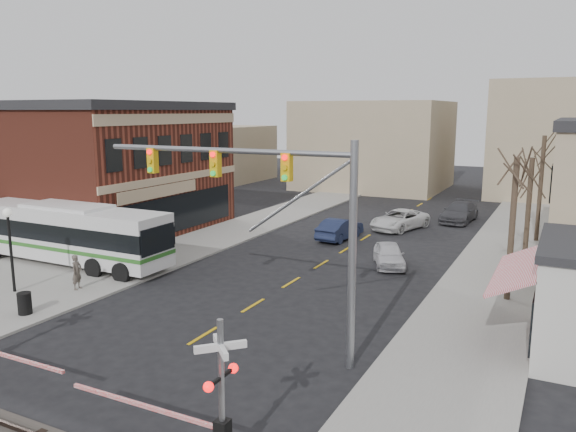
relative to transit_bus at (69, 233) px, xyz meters
The scene contains 18 objects.
ground 15.28m from the transit_bus, 29.04° to the right, with size 160.00×160.00×0.00m, color black.
sidewalk_west 13.32m from the transit_bus, 73.45° to the left, with size 5.00×60.00×0.12m, color gray.
sidewalk_east 26.10m from the transit_bus, 29.05° to the left, with size 5.00×60.00×0.12m, color gray.
brick_building 16.48m from the transit_bus, 147.82° to the left, with size 30.40×15.40×9.60m.
tree_east_a 24.26m from the transit_bus, 11.05° to the left, with size 0.28×0.28×6.75m.
tree_east_b 26.34m from the transit_bus, 23.86° to the left, with size 0.28×0.28×6.30m.
tree_east_c 30.64m from the transit_bus, 37.54° to the left, with size 0.28×0.28×7.20m.
transit_bus is the anchor object (origin of this frame).
traffic_signal_mast 17.92m from the transit_bus, 17.79° to the right, with size 10.60×0.30×8.00m.
rr_crossing_east 21.97m from the transit_bus, 33.71° to the right, with size 5.60×1.36×4.00m.
street_lamp 5.61m from the transit_bus, 70.99° to the right, with size 0.44×0.44×4.20m.
trash_bin 8.75m from the transit_bus, 54.98° to the right, with size 0.60×0.60×0.97m, color black.
car_a 18.80m from the transit_bus, 25.68° to the left, with size 1.62×4.03×1.37m, color silver.
car_b 17.83m from the transit_bus, 48.52° to the left, with size 1.60×4.58×1.51m, color #171E3A.
car_c 23.63m from the transit_bus, 51.72° to the left, with size 2.49×5.40×1.50m, color silver.
car_d 29.89m from the transit_bus, 52.59° to the left, with size 2.21×5.43×1.58m, color #3A3B3F.
pedestrian_near 5.62m from the transit_bus, 39.03° to the right, with size 0.65×0.42×1.77m, color #524A42.
pedestrian_far 4.02m from the transit_bus, 13.71° to the left, with size 0.75×0.59×1.55m, color #303D55.
Camera 1 is at (12.67, -15.53, 8.94)m, focal length 35.00 mm.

